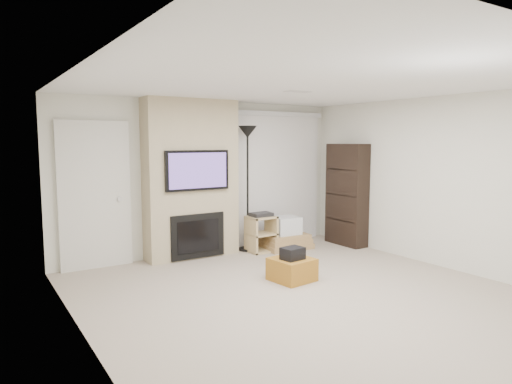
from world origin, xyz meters
TOP-DOWN VIEW (x-y plane):
  - floor at (0.00, 0.00)m, footprint 5.00×5.50m
  - ceiling at (0.00, 0.00)m, footprint 5.00×5.50m
  - wall_back at (0.00, 2.75)m, footprint 5.00×0.00m
  - wall_left at (-2.50, 0.00)m, footprint 0.00×5.50m
  - wall_right at (2.50, 0.00)m, footprint 0.00×5.50m
  - hvac_vent at (0.40, 0.80)m, footprint 0.35×0.18m
  - ottoman at (0.23, 0.67)m, footprint 0.56×0.56m
  - black_bag at (0.20, 0.62)m, footprint 0.30×0.25m
  - fireplace_wall at (-0.35, 2.54)m, footprint 1.50×0.47m
  - entry_door at (-1.80, 2.71)m, footprint 1.02×0.11m
  - vertical_blinds at (1.40, 2.70)m, footprint 1.98×0.10m
  - floor_lamp at (0.62, 2.43)m, footprint 0.31×0.31m
  - av_stand at (0.76, 2.22)m, footprint 0.45×0.38m
  - box_stack at (1.25, 2.21)m, footprint 0.85×0.66m
  - bookshelf at (2.34, 1.85)m, footprint 0.30×0.80m

SIDE VIEW (x-z plane):
  - floor at x=0.00m, z-range 0.00..0.00m
  - ottoman at x=0.23m, z-range 0.00..0.30m
  - box_stack at x=1.25m, z-range -0.07..0.48m
  - av_stand at x=0.76m, z-range 0.02..0.68m
  - black_bag at x=0.20m, z-range 0.30..0.46m
  - bookshelf at x=2.34m, z-range 0.00..1.80m
  - entry_door at x=-1.80m, z-range -0.02..2.12m
  - fireplace_wall at x=-0.35m, z-range -0.01..2.49m
  - wall_back at x=0.00m, z-range 0.00..2.50m
  - wall_left at x=-2.50m, z-range 0.00..2.50m
  - wall_right at x=2.50m, z-range 0.00..2.50m
  - vertical_blinds at x=1.40m, z-range 0.09..2.46m
  - floor_lamp at x=0.62m, z-range 0.60..2.70m
  - hvac_vent at x=0.40m, z-range 2.49..2.50m
  - ceiling at x=0.00m, z-range 2.50..2.50m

